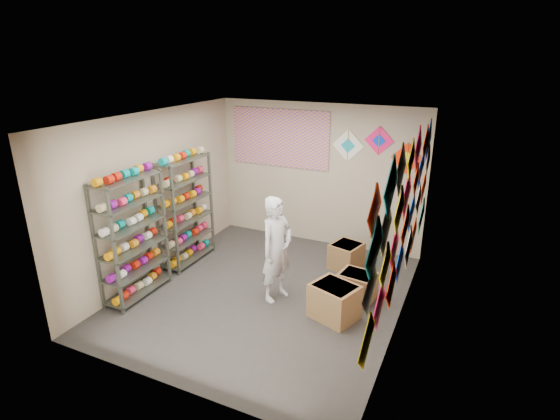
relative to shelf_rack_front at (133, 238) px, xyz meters
The scene contains 12 objects.
ground 2.19m from the shelf_rack_front, 25.53° to the left, with size 4.50×4.50×0.00m, color #322F2C.
room_walls 2.09m from the shelf_rack_front, 25.53° to the left, with size 4.50×4.50×4.50m.
shelf_rack_front is the anchor object (origin of this frame).
shelf_rack_back 1.30m from the shelf_rack_front, 90.00° to the left, with size 0.40×1.10×1.90m, color #4C5147.
string_spools 0.66m from the shelf_rack_front, 90.00° to the left, with size 0.12×2.36×0.12m.
kite_wall_display 3.91m from the shelf_rack_front, 12.95° to the left, with size 0.06×4.32×2.09m.
back_wall_kites 4.31m from the shelf_rack_front, 47.43° to the left, with size 1.62×0.02×0.80m.
poster 3.40m from the shelf_rack_front, 72.35° to the left, with size 2.00×0.01×1.10m, color #7A4EA9.
shopkeeper 2.15m from the shelf_rack_front, 22.47° to the left, with size 0.55×0.68×1.61m, color white.
carton_a 3.10m from the shelf_rack_front, 12.86° to the left, with size 0.61×0.51×0.51m, color brown.
carton_b 3.44m from the shelf_rack_front, 22.65° to the left, with size 0.52×0.43×0.43m, color brown.
carton_c 3.53m from the shelf_rack_front, 39.94° to the left, with size 0.46×0.51×0.45m, color brown.
Camera 1 is at (2.71, -5.32, 3.53)m, focal length 28.00 mm.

